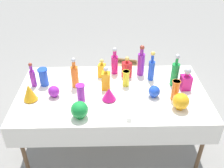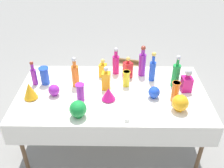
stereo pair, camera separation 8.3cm
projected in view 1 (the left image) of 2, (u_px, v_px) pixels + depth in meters
ground_plane at (112, 140)px, 3.18m from camera, size 40.00×40.00×0.00m
display_table at (112, 97)px, 2.76m from camera, size 2.08×1.12×0.76m
tall_bottle_0 at (75, 75)px, 2.76m from camera, size 0.08×0.08×0.37m
tall_bottle_1 at (141, 63)px, 2.97m from camera, size 0.08×0.08×0.39m
tall_bottle_2 at (175, 73)px, 2.79m from camera, size 0.09×0.09×0.39m
tall_bottle_3 at (33, 77)px, 2.79m from camera, size 0.06×0.06×0.30m
tall_bottle_4 at (152, 68)px, 2.89m from camera, size 0.07×0.07×0.37m
tall_bottle_5 at (115, 63)px, 3.01m from camera, size 0.08×0.08×0.34m
square_decanter_0 at (102, 70)px, 2.97m from camera, size 0.10×0.10×0.24m
square_decanter_1 at (106, 80)px, 2.74m from camera, size 0.10×0.10×0.28m
square_decanter_2 at (186, 80)px, 2.74m from camera, size 0.12×0.12×0.27m
square_decanter_3 at (127, 69)px, 2.95m from camera, size 0.12×0.12×0.27m
slender_vase_0 at (43, 77)px, 2.81m from camera, size 0.11×0.11×0.21m
slender_vase_1 at (126, 78)px, 2.80m from camera, size 0.09×0.09×0.19m
slender_vase_2 at (175, 90)px, 2.58m from camera, size 0.09×0.09×0.22m
slender_vase_3 at (81, 93)px, 2.56m from camera, size 0.09×0.09×0.20m
fluted_vase_0 at (29, 92)px, 2.58m from camera, size 0.15×0.15×0.19m
fluted_vase_1 at (109, 94)px, 2.60m from camera, size 0.15×0.15×0.14m
round_bowl_0 at (181, 101)px, 2.47m from camera, size 0.17×0.17×0.18m
round_bowl_1 at (79, 110)px, 2.36m from camera, size 0.17×0.17×0.18m
round_bowl_2 at (154, 91)px, 2.64m from camera, size 0.13×0.13×0.13m
round_bowl_3 at (54, 91)px, 2.65m from camera, size 0.12×0.12×0.13m
price_tag_left at (129, 120)px, 2.34m from camera, size 0.05×0.01×0.04m
cardboard_box_behind_left at (126, 74)px, 4.21m from camera, size 0.49×0.46×0.41m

